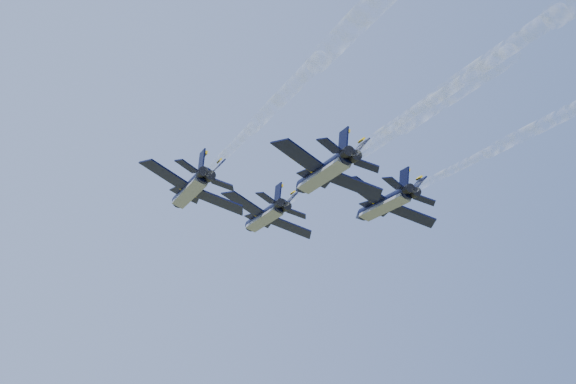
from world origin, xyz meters
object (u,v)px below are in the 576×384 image
object	(u,v)px
jet_right	(384,204)
jet_slot	(324,172)
jet_lead	(265,217)
jet_left	(191,190)

from	to	relation	value
jet_right	jet_slot	distance (m)	16.69
jet_lead	jet_left	world-z (taller)	same
jet_lead	jet_right	xyz separation A→B (m)	(11.01, -11.74, 0.00)
jet_right	jet_slot	size ratio (longest dim) A/B	1.00
jet_right	jet_lead	bearing A→B (deg)	134.13
jet_slot	jet_right	bearing A→B (deg)	43.15
jet_left	jet_slot	bearing A→B (deg)	-46.50
jet_slot	jet_lead	bearing A→B (deg)	87.58
jet_right	jet_left	bearing A→B (deg)	179.04
jet_slot	jet_left	bearing A→B (deg)	133.50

